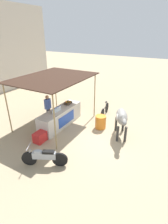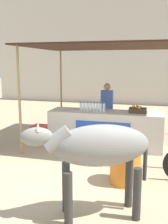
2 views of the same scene
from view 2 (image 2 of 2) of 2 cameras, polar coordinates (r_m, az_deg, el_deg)
ground_plane at (r=5.21m, az=-0.10°, el=-14.69°), size 60.00×60.00×0.00m
building_wall_far at (r=14.68m, az=10.76°, el=15.24°), size 16.00×0.50×6.90m
stall_counter at (r=7.07m, az=4.65°, el=-3.71°), size 3.00×0.82×0.96m
stall_awning at (r=7.15m, az=5.37°, el=13.30°), size 4.20×3.20×2.67m
water_bottle_row at (r=6.97m, az=1.82°, el=1.12°), size 0.70×0.07×0.25m
fruit_crate at (r=6.90m, az=11.58°, el=0.45°), size 0.44×0.32×0.18m
vendor_behind_counter at (r=7.73m, az=4.98°, el=0.33°), size 0.34×0.22×1.65m
cooler_box at (r=7.56m, az=-8.99°, el=-4.73°), size 0.60×0.44×0.48m
water_barrel at (r=5.05m, az=9.01°, el=-11.24°), size 0.58×0.58×0.71m
cow at (r=3.74m, az=2.73°, el=-7.96°), size 1.81×1.07×1.44m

